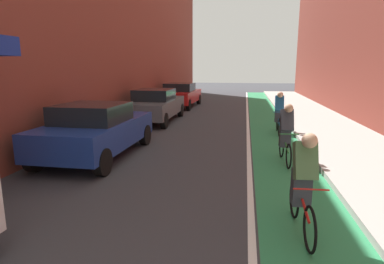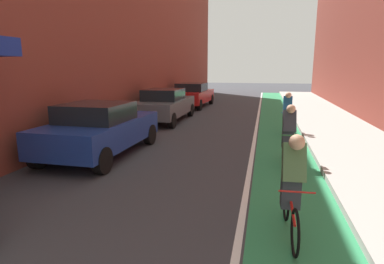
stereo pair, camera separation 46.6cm
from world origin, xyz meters
name	(u,v)px [view 1 (the left image)]	position (x,y,z in m)	size (l,w,h in m)	color
ground_plane	(203,130)	(0.00, 14.80, 0.00)	(82.73, 82.73, 0.00)	#38383D
bike_lane_paint	(268,124)	(2.72, 16.80, 0.00)	(1.60, 37.60, 0.00)	#2D8451
lane_divider_stripe	(248,123)	(1.82, 16.80, 0.00)	(0.12, 37.60, 0.00)	white
sidewalk_right	(321,124)	(5.03, 16.80, 0.07)	(3.02, 37.60, 0.14)	#A8A59E
building_facade_right	(381,25)	(7.74, 18.80, 4.44)	(2.40, 33.60, 8.87)	brown
parked_sedan_blue	(96,130)	(-2.47, 10.43, 0.79)	(2.05, 4.25, 1.53)	navy
parked_sedan_gray	(156,105)	(-2.47, 16.59, 0.79)	(1.89, 4.56, 1.53)	#595B60
parked_sedan_red	(180,95)	(-2.47, 22.45, 0.79)	(2.13, 4.63, 1.53)	red
cyclist_mid	(303,182)	(2.55, 6.92, 0.81)	(0.48, 1.70, 1.61)	black
cyclist_trailing	(286,131)	(2.75, 10.73, 0.85)	(0.48, 1.69, 1.60)	black
cyclist_far	(279,113)	(2.95, 14.68, 0.81)	(0.48, 1.73, 1.62)	black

